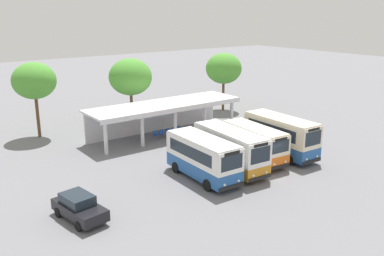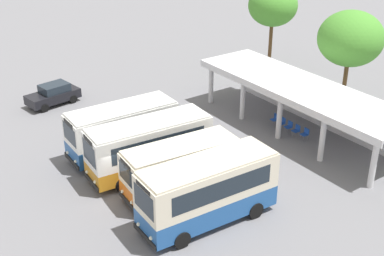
{
  "view_description": "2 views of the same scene",
  "coord_description": "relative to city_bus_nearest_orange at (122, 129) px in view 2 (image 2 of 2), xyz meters",
  "views": [
    {
      "loc": [
        -23.24,
        -21.64,
        12.64
      ],
      "look_at": [
        -1.95,
        6.95,
        2.5
      ],
      "focal_mm": 39.01,
      "sensor_mm": 36.0,
      "label": 1
    },
    {
      "loc": [
        21.98,
        -11.32,
        16.18
      ],
      "look_at": [
        -1.62,
        5.3,
        2.1
      ],
      "focal_mm": 48.93,
      "sensor_mm": 36.0,
      "label": 2
    }
  ],
  "objects": [
    {
      "name": "terminal_canopy",
      "position": [
        4.02,
        12.02,
        0.76
      ],
      "size": [
        16.45,
        4.73,
        3.4
      ],
      "color": "silver",
      "rests_on": "ground"
    },
    {
      "name": "waiting_chair_end_by_column",
      "position": [
        2.44,
        10.84,
        -1.28
      ],
      "size": [
        0.46,
        0.46,
        0.86
      ],
      "color": "slate",
      "rests_on": "ground"
    },
    {
      "name": "city_bus_middle_cream",
      "position": [
        5.9,
        0.44,
        -0.1
      ],
      "size": [
        2.73,
        6.74,
        3.06
      ],
      "color": "black",
      "rests_on": "ground"
    },
    {
      "name": "roadside_tree_west_of_canopy",
      "position": [
        -6.73,
        18.71,
        4.01
      ],
      "size": [
        4.32,
        4.32,
        7.67
      ],
      "color": "brown",
      "rests_on": "ground"
    },
    {
      "name": "waiting_chair_middle_seat",
      "position": [
        3.88,
        10.79,
        -1.28
      ],
      "size": [
        0.46,
        0.46,
        0.86
      ],
      "color": "slate",
      "rests_on": "ground"
    },
    {
      "name": "city_bus_nearest_orange",
      "position": [
        0.0,
        0.0,
        0.0
      ],
      "size": [
        2.65,
        7.06,
        3.26
      ],
      "color": "black",
      "rests_on": "ground"
    },
    {
      "name": "waiting_chair_fourth_seat",
      "position": [
        4.6,
        10.78,
        -1.28
      ],
      "size": [
        0.46,
        0.46,
        0.86
      ],
      "color": "slate",
      "rests_on": "ground"
    },
    {
      "name": "waiting_chair_second_from_end",
      "position": [
        3.16,
        10.82,
        -1.28
      ],
      "size": [
        0.46,
        0.46,
        0.86
      ],
      "color": "slate",
      "rests_on": "ground"
    },
    {
      "name": "city_bus_second_in_row",
      "position": [
        2.95,
        0.2,
        0.04
      ],
      "size": [
        2.83,
        7.61,
        3.34
      ],
      "color": "black",
      "rests_on": "ground"
    },
    {
      "name": "city_bus_fourth_amber",
      "position": [
        8.84,
        0.08,
        0.12
      ],
      "size": [
        2.67,
        7.44,
        3.51
      ],
      "color": "black",
      "rests_on": "ground"
    },
    {
      "name": "waiting_chair_fifth_seat",
      "position": [
        5.32,
        10.87,
        -1.28
      ],
      "size": [
        0.46,
        0.46,
        0.86
      ],
      "color": "slate",
      "rests_on": "ground"
    },
    {
      "name": "roadside_tree_behind_canopy",
      "position": [
        3.17,
        17.07,
        3.67
      ],
      "size": [
        4.75,
        4.75,
        7.51
      ],
      "color": "brown",
      "rests_on": "ground"
    },
    {
      "name": "parked_car_flank",
      "position": [
        -10.24,
        -0.57,
        -0.98
      ],
      "size": [
        2.34,
        4.24,
        1.62
      ],
      "color": "black",
      "rests_on": "ground"
    },
    {
      "name": "ground_plane",
      "position": [
        4.56,
        -2.03,
        -1.8
      ],
      "size": [
        180.0,
        180.0,
        0.0
      ],
      "primitive_type": "plane",
      "color": "slate"
    }
  ]
}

